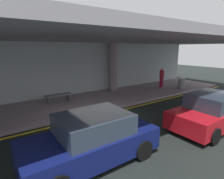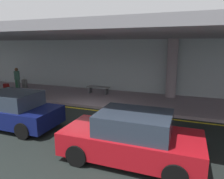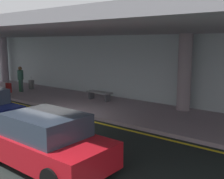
% 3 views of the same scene
% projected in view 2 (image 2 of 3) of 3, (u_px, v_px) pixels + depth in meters
% --- Properties ---
extents(ground_plane, '(60.00, 60.00, 0.00)m').
position_uv_depth(ground_plane, '(81.00, 114.00, 10.50)').
color(ground_plane, black).
extents(sidewalk, '(26.00, 4.20, 0.15)m').
position_uv_depth(sidewalk, '(104.00, 98.00, 13.32)').
color(sidewalk, gray).
rests_on(sidewalk, ground).
extents(lane_stripe_yellow, '(26.00, 0.14, 0.01)m').
position_uv_depth(lane_stripe_yellow, '(87.00, 109.00, 11.17)').
color(lane_stripe_yellow, yellow).
rests_on(lane_stripe_yellow, ground).
extents(support_column_left_mid, '(0.65, 0.65, 3.65)m').
position_uv_depth(support_column_left_mid, '(172.00, 68.00, 12.97)').
color(support_column_left_mid, gray).
rests_on(support_column_left_mid, sidewalk).
extents(ceiling_overhang, '(28.00, 13.20, 0.30)m').
position_uv_depth(ceiling_overhang, '(100.00, 36.00, 12.05)').
color(ceiling_overhang, gray).
rests_on(ceiling_overhang, support_column_far_left).
extents(terminal_back_wall, '(26.00, 0.30, 3.80)m').
position_uv_depth(terminal_back_wall, '(116.00, 66.00, 15.00)').
color(terminal_back_wall, '#ACB9BC').
rests_on(terminal_back_wall, ground).
extents(car_navy, '(4.10, 1.92, 1.50)m').
position_uv_depth(car_navy, '(12.00, 110.00, 8.74)').
color(car_navy, '#0F1750').
rests_on(car_navy, ground).
extents(car_red, '(4.10, 1.92, 1.50)m').
position_uv_depth(car_red, '(132.00, 138.00, 6.14)').
color(car_red, '#B3121B').
rests_on(car_red, ground).
extents(traveler_with_luggage, '(0.38, 0.38, 1.68)m').
position_uv_depth(traveler_with_luggage, '(17.00, 78.00, 14.88)').
color(traveler_with_luggage, '#296340').
rests_on(traveler_with_luggage, sidewalk).
extents(suitcase_upright_primary, '(0.36, 0.22, 0.90)m').
position_uv_depth(suitcase_upright_primary, '(7.00, 88.00, 14.51)').
color(suitcase_upright_primary, maroon).
rests_on(suitcase_upright_primary, sidewalk).
extents(suitcase_upright_secondary, '(0.36, 0.22, 0.90)m').
position_uv_depth(suitcase_upright_secondary, '(25.00, 84.00, 16.21)').
color(suitcase_upright_secondary, '#5E5F5F').
rests_on(suitcase_upright_secondary, sidewalk).
extents(bench_metal, '(1.60, 0.50, 0.48)m').
position_uv_depth(bench_metal, '(98.00, 89.00, 14.14)').
color(bench_metal, slate).
rests_on(bench_metal, sidewalk).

